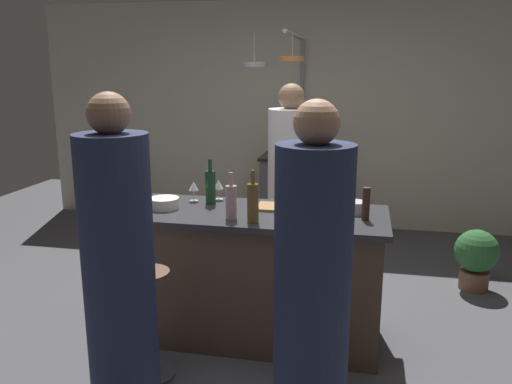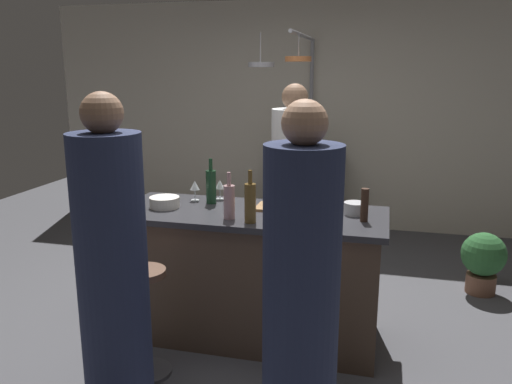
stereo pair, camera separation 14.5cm
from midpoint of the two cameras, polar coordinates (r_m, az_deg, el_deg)
ground_plane at (r=3.78m, az=0.56°, el=-15.45°), size 9.00×9.00×0.00m
back_wall at (r=6.14m, az=6.96°, el=8.38°), size 6.40×0.16×2.60m
kitchen_island at (r=3.58m, az=0.58°, el=-9.10°), size 1.80×0.72×0.90m
stove_range at (r=5.88m, az=6.23°, el=-0.24°), size 0.80×0.64×0.89m
chef at (r=4.23m, az=5.12°, el=-0.71°), size 0.36×0.36×1.72m
bar_stool_right at (r=2.98m, az=7.83°, el=-15.74°), size 0.28×0.28×0.68m
guest_right at (r=2.46m, az=6.72°, el=-11.51°), size 0.36×0.36×1.70m
bar_stool_left at (r=3.23m, az=-10.77°, el=-13.46°), size 0.28×0.28×0.68m
guest_left at (r=2.77m, az=-14.10°, el=-8.72°), size 0.36×0.36×1.72m
overhead_pot_rack at (r=5.33m, az=5.26°, el=11.19°), size 0.59×1.37×2.17m
potted_plant at (r=4.72m, az=24.65°, el=-6.76°), size 0.36×0.36×0.52m
cutting_board at (r=3.51m, az=3.86°, el=-1.74°), size 0.32×0.22×0.02m
pepper_mill at (r=3.28m, az=13.17°, el=-1.42°), size 0.05×0.05×0.21m
wine_bottle_red at (r=3.07m, az=9.59°, el=-1.73°), size 0.07×0.07×0.33m
wine_bottle_rose at (r=3.25m, az=-1.70°, el=-1.02°), size 0.07×0.07×0.30m
wine_bottle_amber at (r=3.16m, az=0.68°, el=-1.14°), size 0.07×0.07×0.33m
wine_bottle_green at (r=3.63m, az=-3.85°, el=0.67°), size 0.07×0.07×0.32m
wine_glass_by_chef at (r=3.74m, az=-2.91°, el=0.74°), size 0.07×0.07×0.15m
wine_glass_near_right_guest at (r=3.72m, az=-5.68°, el=0.62°), size 0.07×0.07×0.15m
mixing_bowl_steel at (r=3.44m, az=12.08°, el=-1.79°), size 0.14×0.14×0.08m
mixing_bowl_ceramic at (r=3.58m, az=-8.94°, el=-1.12°), size 0.20×0.20×0.07m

